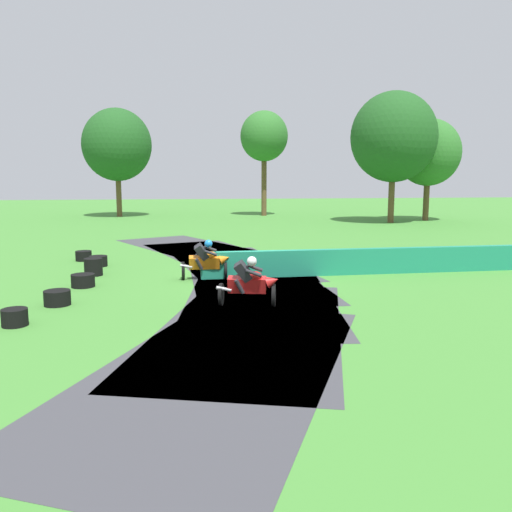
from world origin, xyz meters
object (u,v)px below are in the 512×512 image
Objects in this scene: tire_stack_mid_b at (83,281)px; tire_stack_extra_b at (84,256)px; tire_stack_mid_a at (57,298)px; motorcycle_lead_red at (250,282)px; tire_stack_extra_a at (98,261)px; tire_stack_far at (93,267)px; motorcycle_chase_orange at (207,260)px; tire_stack_near at (15,317)px; traffic_cone at (421,264)px.

tire_stack_extra_b is at bearing 100.59° from tire_stack_mid_b.
tire_stack_extra_b is (-0.76, 7.58, 0.00)m from tire_stack_mid_a.
motorcycle_lead_red is 2.51× the size of tire_stack_extra_a.
motorcycle_lead_red reaches higher than tire_stack_extra_b.
tire_stack_far reaches higher than tire_stack_mid_b.
motorcycle_chase_orange is 2.35× the size of tire_stack_mid_b.
tire_stack_mid_a and tire_stack_extra_a have the same top height.
tire_stack_mid_b is (-4.86, 3.11, -0.45)m from motorcycle_lead_red.
tire_stack_near is (-4.56, -4.98, -0.44)m from motorcycle_chase_orange.
tire_stack_mid_a is at bearing 75.70° from tire_stack_near.
tire_stack_extra_b is (-5.84, 8.35, -0.45)m from motorcycle_lead_red.
tire_stack_mid_b is 1.63× the size of traffic_cone.
tire_stack_extra_a is (-0.16, 1.91, -0.10)m from tire_stack_far.
motorcycle_chase_orange is 2.42× the size of tire_stack_mid_a.
tire_stack_near is at bearing -155.06° from traffic_cone.
motorcycle_lead_red is 2.68× the size of tire_stack_extra_b.
tire_stack_far is 0.91× the size of tire_stack_extra_a.
tire_stack_mid_b and tire_stack_extra_a have the same top height.
tire_stack_mid_a is 1.13× the size of tire_stack_far.
tire_stack_near is at bearing -88.36° from tire_stack_extra_b.
motorcycle_chase_orange is 4.05m from tire_stack_far.
motorcycle_lead_red is at bearing -32.57° from tire_stack_mid_b.
motorcycle_lead_red is 10.20m from tire_stack_extra_b.
tire_stack_near is 6.20m from tire_stack_far.
tire_stack_extra_b is at bearing 163.46° from traffic_cone.
tire_stack_mid_b is at bearing 80.55° from tire_stack_near.
tire_stack_mid_a is 0.97× the size of tire_stack_mid_b.
tire_stack_extra_a is at bearing 94.66° from tire_stack_far.
tire_stack_far is at bearing -85.34° from tire_stack_extra_a.
tire_stack_mid_b is (0.22, 2.33, 0.00)m from tire_stack_mid_a.
tire_stack_extra_a is 1.55× the size of traffic_cone.
motorcycle_lead_red is 8.56m from tire_stack_extra_a.
tire_stack_extra_b is at bearing 91.64° from tire_stack_near.
motorcycle_chase_orange is (-1.01, 3.83, -0.01)m from motorcycle_lead_red.
tire_stack_mid_a is at bearing -92.78° from tire_stack_far.
motorcycle_chase_orange is at bearing 104.80° from motorcycle_lead_red.
tire_stack_far is (-4.87, 5.01, -0.35)m from motorcycle_lead_red.
tire_stack_mid_a is at bearing -84.26° from tire_stack_extra_b.
motorcycle_lead_red is 8.22m from traffic_cone.
traffic_cone is at bearing -11.09° from tire_stack_extra_a.
tire_stack_mid_b is 1.16× the size of tire_stack_far.
traffic_cone is (11.65, 1.49, 0.02)m from tire_stack_mid_b.
tire_stack_near is 1.33× the size of traffic_cone.
tire_stack_mid_a is (-5.08, 0.77, -0.45)m from motorcycle_lead_red.
motorcycle_chase_orange is at bearing -43.10° from tire_stack_extra_b.
traffic_cone is at bearing 5.60° from motorcycle_chase_orange.
traffic_cone is at bearing -2.02° from tire_stack_far.
tire_stack_far reaches higher than tire_stack_extra_b.
motorcycle_chase_orange reaches higher than tire_stack_extra_a.
motorcycle_lead_red is 2.38× the size of tire_stack_mid_b.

